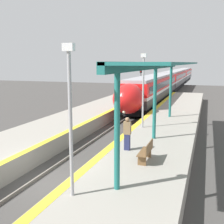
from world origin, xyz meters
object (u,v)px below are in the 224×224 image
Objects in this scene: railway_signal at (141,81)px; lamppost_mid at (143,86)px; person_waiting at (127,133)px; train at (174,79)px; platform_bench at (147,151)px; lamppost_near at (70,111)px.

lamppost_mid is at bearing -76.49° from railway_signal.
train is at bearing 93.66° from person_waiting.
platform_bench is 0.30× the size of lamppost_mid.
train is 18.62m from railway_signal.
train is at bearing 95.14° from platform_bench.
person_waiting is 0.34× the size of lamppost_near.
person_waiting is 0.36× the size of railway_signal.
lamppost_near reaches higher than platform_bench.
platform_bench is 7.11m from lamppost_mid.
lamppost_mid reaches higher than train.
train is at bearing 82.23° from railway_signal.
railway_signal is at bearing 101.69° from person_waiting.
lamppost_mid is at bearing 104.28° from platform_bench.
lamppost_near is at bearing -90.00° from lamppost_mid.
train is 14.51× the size of lamppost_near.
person_waiting is 5.54m from lamppost_mid.
lamppost_mid is (-1.65, 6.49, 2.38)m from platform_bench.
train is 49.67m from lamppost_near.
person_waiting is at bearing -78.31° from railway_signal.
railway_signal is (-6.62, 27.16, 1.34)m from platform_bench.
railway_signal is (-2.52, -18.44, 0.66)m from train.
lamppost_near is at bearing -87.17° from train.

